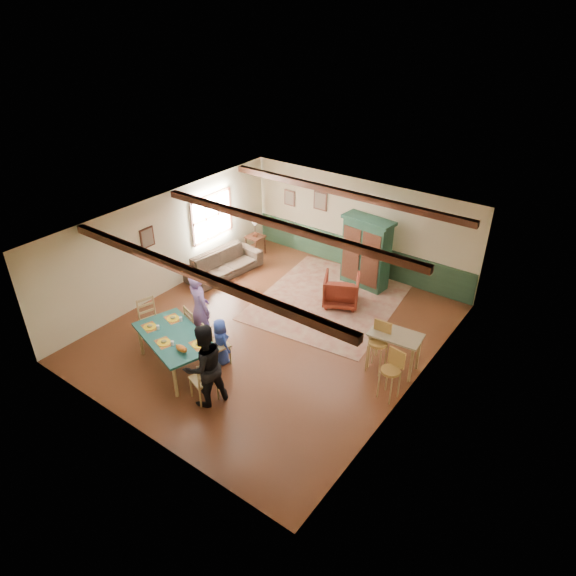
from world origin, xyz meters
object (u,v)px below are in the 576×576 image
Objects in this scene: dining_chair_end_left at (151,321)px; dining_chair_end_right at (203,378)px; person_child at (221,341)px; table_lamp at (255,228)px; cat at (181,348)px; bar_stool_right at (390,376)px; dining_chair_far_right at (217,344)px; bar_stool_left at (377,348)px; armoire at (366,253)px; armchair at (341,290)px; dining_chair_far_left at (198,326)px; person_woman at (204,366)px; sofa at (224,263)px; person_man at (200,309)px; end_table at (256,245)px; counter_table at (394,351)px; dining_table at (176,351)px.

dining_chair_end_right is at bearing -90.00° from dining_chair_end_left.
person_child is 5.32m from table_lamp.
cat is 0.36× the size of bar_stool_right.
dining_chair_end_left is at bearing 24.92° from dining_chair_far_right.
cat is 4.06m from bar_stool_left.
cat is (-0.11, -0.89, 0.39)m from dining_chair_far_right.
dining_chair_end_left is 2.48m from dining_chair_end_right.
armoire is 1.37m from armchair.
bar_stool_left is at bearing -139.89° from dining_chair_far_left.
armoire is (0.25, 5.94, 0.10)m from person_woman.
dining_chair_end_left is 1.00× the size of dining_chair_end_right.
person_woman is at bearing -90.00° from dining_chair_end_left.
bar_stool_left is (3.00, 2.72, -0.33)m from cat.
dining_chair_far_right reaches higher than armchair.
sofa is (-3.55, -0.58, -0.08)m from armchair.
bar_stool_right is (3.50, 1.20, 0.03)m from dining_chair_far_right.
dining_chair_end_left is 5.87m from armoire.
dining_chair_end_right is at bearing 155.08° from dining_chair_far_left.
person_woman is 1.54× the size of bar_stool_left.
bar_stool_right is at bearing -48.89° from bar_stool_left.
person_man is 3.08× the size of end_table.
person_man is 4.40m from bar_stool_right.
dining_chair_far_left is at bearing -159.63° from bar_stool_right.
dining_chair_end_left is 0.52× the size of armoire.
counter_table is 0.40m from bar_stool_left.
dining_chair_end_left is at bearing 43.83° from dining_chair_far_left.
dining_chair_far_left is 0.55× the size of person_man.
armchair is 3.60m from bar_stool_right.
bar_stool_right is at bearing 23.72° from dining_table.
person_man is 1.73× the size of counter_table.
dining_table reaches higher than end_table.
dining_chair_end_right reaches higher than end_table.
person_child is 0.94× the size of bar_stool_left.
table_lamp is at bearing 132.56° from cat.
dining_chair_end_right is 0.77m from cat.
person_man is at bearing -65.82° from table_lamp.
bar_stool_left is (5.62, -2.79, -0.30)m from table_lamp.
dining_chair_far_left and dining_chair_end_left have the same top height.
sofa is 5.90m from counter_table.
person_child is 1.05m from cat.
end_table is 0.58m from table_lamp.
dining_chair_far_left reaches higher than end_table.
person_man reaches higher than table_lamp.
armchair is 2.77m from counter_table.
person_child is 4.94m from armoire.
table_lamp is (-0.07, 1.51, 0.55)m from sofa.
dining_chair_far_right is 5.38m from table_lamp.
end_table is (-3.62, 0.93, -0.11)m from armchair.
dining_chair_far_right is 3.79m from counter_table.
bar_stool_left is at bearing -131.49° from person_child.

